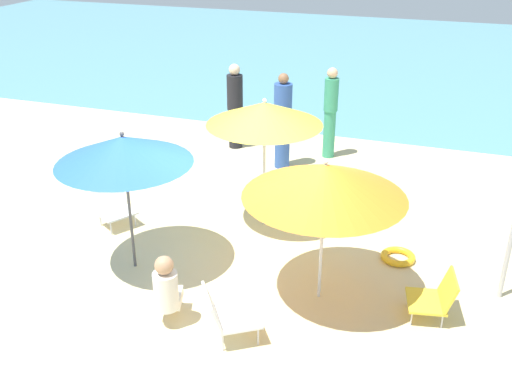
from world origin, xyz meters
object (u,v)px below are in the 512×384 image
beach_chair_b (113,204)px  person_c (235,106)px  umbrella_blue (123,150)px  swim_ring (398,257)px  beach_chair_c (226,313)px  beach_chair_a (436,296)px  person_b (167,289)px  person_d (283,121)px  umbrella_orange (325,181)px  umbrella_yellow (264,114)px  person_a (330,112)px

beach_chair_b → person_c: person_c is taller
umbrella_blue → swim_ring: 3.99m
umbrella_blue → beach_chair_c: bearing=-29.3°
beach_chair_a → person_c: person_c is taller
person_b → beach_chair_b: bearing=26.2°
swim_ring → umbrella_blue: bearing=-158.4°
person_b → person_c: (-1.31, 5.62, 0.40)m
beach_chair_c → person_c: 6.04m
beach_chair_a → person_d: size_ratio=0.34×
umbrella_blue → beach_chair_a: size_ratio=3.17×
umbrella_orange → person_d: (-1.66, 3.85, -0.69)m
umbrella_blue → swim_ring: umbrella_blue is taller
umbrella_yellow → person_d: (-0.40, 2.27, -0.88)m
umbrella_orange → umbrella_blue: (-2.54, -0.14, 0.10)m
umbrella_yellow → person_b: bearing=-96.2°
umbrella_yellow → person_a: umbrella_yellow is taller
beach_chair_b → person_b: 2.71m
umbrella_orange → beach_chair_c: bearing=-125.7°
umbrella_orange → umbrella_blue: umbrella_blue is taller
beach_chair_c → person_d: size_ratio=0.44×
beach_chair_b → person_a: size_ratio=0.41×
umbrella_yellow → beach_chair_b: 2.73m
beach_chair_b → umbrella_blue: bearing=-15.3°
beach_chair_a → swim_ring: 1.31m
beach_chair_a → umbrella_orange: bearing=-9.2°
umbrella_yellow → swim_ring: 2.75m
umbrella_orange → person_b: 2.20m
person_d → swim_ring: person_d is taller
umbrella_blue → person_c: (-0.32, 4.68, -0.83)m
beach_chair_c → person_c: person_c is taller
umbrella_orange → person_c: umbrella_orange is taller
person_b → swim_ring: bearing=-64.7°
person_d → beach_chair_c: bearing=11.9°
beach_chair_b → person_a: (2.51, 3.81, 0.58)m
beach_chair_c → person_c: (-2.06, 5.66, 0.54)m
umbrella_orange → person_d: umbrella_orange is taller
beach_chair_a → beach_chair_c: bearing=16.8°
person_d → beach_chair_b: bearing=-28.6°
umbrella_orange → person_c: (-2.86, 4.54, -0.73)m
umbrella_yellow → umbrella_orange: bearing=-51.5°
beach_chair_a → person_a: (-2.34, 4.60, 0.62)m
person_c → person_d: bearing=-28.5°
umbrella_yellow → person_d: bearing=99.9°
beach_chair_b → person_b: person_b is taller
beach_chair_b → person_c: size_ratio=0.42×
umbrella_yellow → beach_chair_c: size_ratio=2.52×
person_a → person_d: size_ratio=0.99×
person_a → person_c: (-1.91, -0.11, -0.04)m
umbrella_orange → person_d: size_ratio=1.08×
umbrella_yellow → person_c: 3.48m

